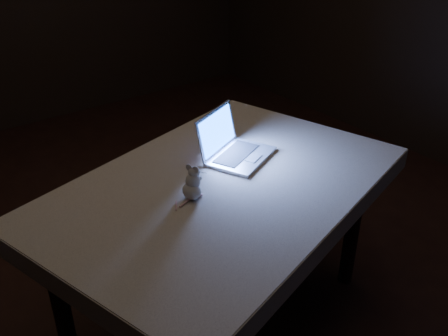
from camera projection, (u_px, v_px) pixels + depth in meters
floor at (186, 267)px, 2.80m from camera, size 5.00×5.00×0.00m
table at (222, 257)px, 2.28m from camera, size 1.65×1.29×0.78m
tablecloth at (206, 196)px, 2.08m from camera, size 1.84×1.58×0.09m
laptop at (242, 137)px, 2.22m from camera, size 0.39×0.37×0.21m
plush_mouse at (192, 183)px, 1.95m from camera, size 0.14×0.14×0.14m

